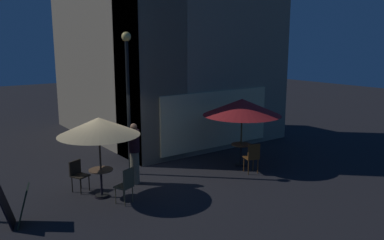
% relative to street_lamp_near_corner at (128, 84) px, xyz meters
% --- Properties ---
extents(ground_plane, '(60.00, 60.00, 0.00)m').
position_rel_street_lamp_near_corner_xyz_m(ground_plane, '(-0.83, -0.62, -2.83)').
color(ground_plane, black).
extents(cafe_building, '(7.08, 8.70, 9.91)m').
position_rel_street_lamp_near_corner_xyz_m(cafe_building, '(2.76, 3.17, 2.11)').
color(cafe_building, gray).
rests_on(cafe_building, ground).
extents(street_lamp_near_corner, '(0.28, 0.28, 4.38)m').
position_rel_street_lamp_near_corner_xyz_m(street_lamp_near_corner, '(0.00, 0.00, 0.00)').
color(street_lamp_near_corner, black).
rests_on(street_lamp_near_corner, ground).
extents(menu_sandwich_board, '(0.79, 0.73, 0.91)m').
position_rel_street_lamp_near_corner_xyz_m(menu_sandwich_board, '(-3.76, -1.69, -2.37)').
color(menu_sandwich_board, black).
rests_on(menu_sandwich_board, ground).
extents(cafe_table_0, '(0.63, 0.63, 0.77)m').
position_rel_street_lamp_near_corner_xyz_m(cafe_table_0, '(-1.49, -1.22, -2.31)').
color(cafe_table_0, black).
rests_on(cafe_table_0, ground).
extents(cafe_table_1, '(0.66, 0.66, 0.75)m').
position_rel_street_lamp_near_corner_xyz_m(cafe_table_1, '(3.39, -1.42, -2.32)').
color(cafe_table_1, black).
rests_on(cafe_table_1, ground).
extents(patio_umbrella_0, '(2.14, 2.14, 2.17)m').
position_rel_street_lamp_near_corner_xyz_m(patio_umbrella_0, '(-1.49, -1.22, -0.90)').
color(patio_umbrella_0, black).
rests_on(patio_umbrella_0, ground).
extents(patio_umbrella_1, '(2.57, 2.57, 2.27)m').
position_rel_street_lamp_near_corner_xyz_m(patio_umbrella_1, '(3.39, -1.42, -0.84)').
color(patio_umbrella_1, black).
rests_on(patio_umbrella_1, ground).
extents(cafe_chair_0, '(0.50, 0.50, 0.95)m').
position_rel_street_lamp_near_corner_xyz_m(cafe_chair_0, '(-1.16, -2.03, -2.27)').
color(cafe_chair_0, brown).
rests_on(cafe_chair_0, ground).
extents(cafe_chair_1, '(0.53, 0.53, 0.87)m').
position_rel_street_lamp_near_corner_xyz_m(cafe_chair_1, '(-1.84, -0.44, -2.31)').
color(cafe_chair_1, black).
rests_on(cafe_chair_1, ground).
extents(cafe_chair_2, '(0.51, 0.51, 0.98)m').
position_rel_street_lamp_near_corner_xyz_m(cafe_chair_2, '(3.13, -2.23, -2.25)').
color(cafe_chair_2, brown).
rests_on(cafe_chair_2, ground).
extents(patron_standing_0, '(0.32, 0.32, 1.80)m').
position_rel_street_lamp_near_corner_xyz_m(patron_standing_0, '(-0.28, -0.83, -1.92)').
color(patron_standing_0, '#797158').
rests_on(patron_standing_0, ground).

